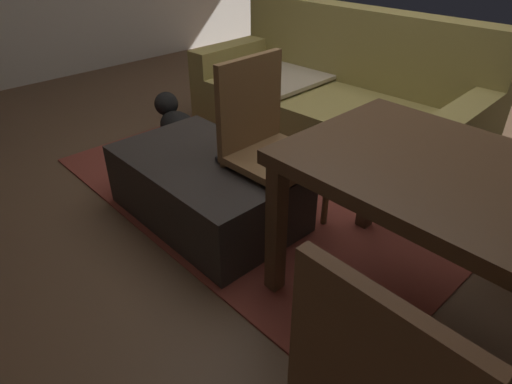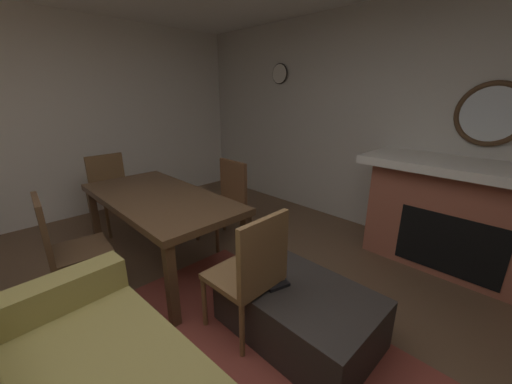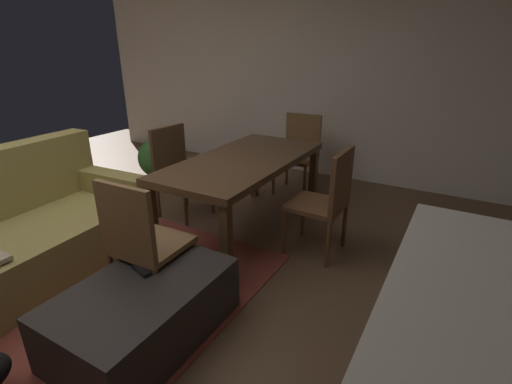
% 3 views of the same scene
% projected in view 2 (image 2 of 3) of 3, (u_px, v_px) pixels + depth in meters
% --- Properties ---
extents(wall_back_fireplace_side, '(7.24, 0.12, 2.63)m').
position_uv_depth(wall_back_fireplace_side, '(410.00, 126.00, 3.30)').
color(wall_back_fireplace_side, beige).
rests_on(wall_back_fireplace_side, ground).
extents(wall_right_window_side, '(0.12, 6.35, 2.63)m').
position_uv_depth(wall_right_window_side, '(29.00, 123.00, 3.64)').
color(wall_right_window_side, white).
rests_on(wall_right_window_side, ground).
extents(fireplace, '(1.81, 0.76, 1.06)m').
position_uv_depth(fireplace, '(461.00, 217.00, 2.81)').
color(fireplace, '#9E5642').
rests_on(fireplace, ground).
extents(round_wall_mirror, '(0.59, 0.05, 0.59)m').
position_uv_depth(round_wall_mirror, '(491.00, 114.00, 2.70)').
color(round_wall_mirror, '#4C331E').
extents(ottoman_coffee_table, '(1.07, 0.68, 0.39)m').
position_uv_depth(ottoman_coffee_table, '(298.00, 311.00, 2.10)').
color(ottoman_coffee_table, '#2D2826').
rests_on(ottoman_coffee_table, ground).
extents(tv_remote, '(0.09, 0.17, 0.02)m').
position_uv_depth(tv_remote, '(279.00, 286.00, 2.03)').
color(tv_remote, black).
rests_on(tv_remote, ottoman_coffee_table).
extents(dining_table, '(1.78, 0.85, 0.74)m').
position_uv_depth(dining_table, '(159.00, 203.00, 2.83)').
color(dining_table, '#513823').
rests_on(dining_table, ground).
extents(dining_chair_west, '(0.45, 0.45, 0.93)m').
position_uv_depth(dining_chair_west, '(252.00, 269.00, 2.00)').
color(dining_chair_west, brown).
rests_on(dining_chair_west, ground).
extents(dining_chair_north, '(0.48, 0.48, 0.93)m').
position_uv_depth(dining_chair_north, '(64.00, 244.00, 2.34)').
color(dining_chair_north, '#513823').
rests_on(dining_chair_north, ground).
extents(dining_chair_east, '(0.45, 0.45, 0.93)m').
position_uv_depth(dining_chair_east, '(112.00, 188.00, 3.74)').
color(dining_chair_east, brown).
rests_on(dining_chair_east, ground).
extents(dining_chair_south, '(0.45, 0.45, 0.93)m').
position_uv_depth(dining_chair_south, '(226.00, 197.00, 3.41)').
color(dining_chair_south, brown).
rests_on(dining_chair_south, ground).
extents(wall_clock, '(0.29, 0.03, 0.29)m').
position_uv_depth(wall_clock, '(280.00, 74.00, 4.31)').
color(wall_clock, silver).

